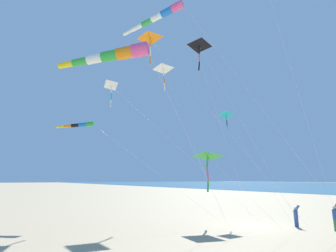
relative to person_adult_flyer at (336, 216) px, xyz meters
name	(u,v)px	position (x,y,z in m)	size (l,w,h in m)	color
ground_plane	(254,225)	(2.72, -4.55, -0.97)	(600.00, 600.00, 0.00)	tan
person_adult_flyer	(336,216)	(0.00, 0.00, 0.00)	(0.64, 0.58, 1.78)	#3D7F51
person_child_green_jacket	(296,215)	(0.71, -2.38, -0.15)	(0.54, 0.53, 1.51)	#335199
kite_delta_red_high_left	(226,115)	(0.43, -9.07, 8.73)	(1.36, 6.92, 10.06)	#1EB7C6
kite_delta_teal_far_right	(208,156)	(5.30, -6.58, 4.19)	(4.14, 5.18, 5.60)	green
kite_windsock_striped_overhead	(81,125)	(12.99, -15.79, 7.46)	(11.35, 9.96, 8.79)	green
kite_delta_yellow_midlevel	(199,47)	(7.78, -4.37, 11.97)	(7.48, 3.29, 13.36)	black
kite_windsock_long_streamer_left	(115,55)	(14.37, -4.14, 9.38)	(12.78, 4.33, 10.94)	#EF4C93
kite_delta_white_trailing	(150,38)	(7.35, -12.57, 16.75)	(8.98, 11.55, 18.15)	orange
kite_delta_blue_topmost	(112,86)	(10.30, -15.17, 11.73)	(8.63, 12.24, 13.20)	white
kite_delta_black_fish_shape	(164,69)	(4.03, -15.23, 15.10)	(2.18, 10.30, 16.56)	white
kite_windsock_rainbow_low_near	(160,16)	(8.64, -8.57, 16.60)	(9.31, 6.17, 18.37)	#EF4C93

